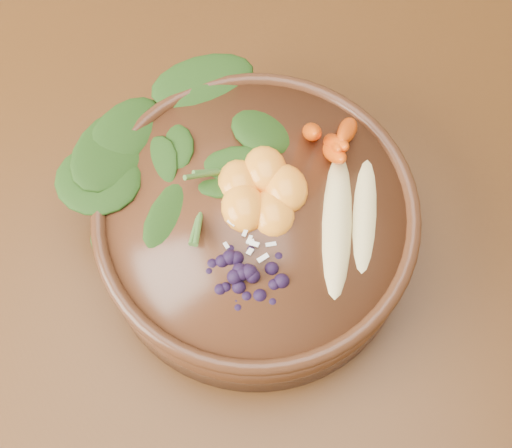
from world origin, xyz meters
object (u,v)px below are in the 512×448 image
object	(u,v)px
dining_table	(194,186)
stoneware_bowl	(256,228)
kale_heap	(216,133)
mandarin_cluster	(261,184)
banana_halves	(353,213)
blueberry_pile	(249,266)
carrot_cluster	(329,119)

from	to	relation	value
dining_table	stoneware_bowl	distance (m)	0.20
kale_heap	mandarin_cluster	xyz separation A→B (m)	(0.03, -0.06, -0.01)
dining_table	kale_heap	world-z (taller)	kale_heap
banana_halves	mandarin_cluster	distance (m)	0.09
mandarin_cluster	blueberry_pile	xyz separation A→B (m)	(-0.03, -0.08, 0.00)
stoneware_bowl	kale_heap	size ratio (longest dim) A/B	1.53
dining_table	blueberry_pile	size ratio (longest dim) A/B	10.55
dining_table	mandarin_cluster	distance (m)	0.24
blueberry_pile	stoneware_bowl	bearing A→B (deg)	73.82
banana_halves	blueberry_pile	size ratio (longest dim) A/B	1.16
banana_halves	kale_heap	bearing A→B (deg)	156.45
dining_table	kale_heap	bearing A→B (deg)	-56.84
carrot_cluster	blueberry_pile	bearing A→B (deg)	-109.55
carrot_cluster	banana_halves	world-z (taller)	carrot_cluster
dining_table	banana_halves	distance (m)	0.29
dining_table	banana_halves	bearing A→B (deg)	-46.43
stoneware_bowl	carrot_cluster	distance (m)	0.14
kale_heap	blueberry_pile	world-z (taller)	kale_heap
blueberry_pile	banana_halves	bearing A→B (deg)	19.45
kale_heap	carrot_cluster	bearing A→B (deg)	-8.53
kale_heap	mandarin_cluster	world-z (taller)	kale_heap
kale_heap	mandarin_cluster	bearing A→B (deg)	-60.82
dining_table	carrot_cluster	bearing A→B (deg)	-24.79
kale_heap	banana_halves	world-z (taller)	kale_heap
stoneware_bowl	carrot_cluster	bearing A→B (deg)	37.27
stoneware_bowl	banana_halves	xyz separation A→B (m)	(0.09, -0.03, 0.06)
banana_halves	blueberry_pile	bearing A→B (deg)	-141.51
stoneware_bowl	banana_halves	bearing A→B (deg)	-16.30
carrot_cluster	blueberry_pile	xyz separation A→B (m)	(-0.10, -0.13, -0.02)
dining_table	banana_halves	xyz separation A→B (m)	(0.15, -0.16, 0.20)
carrot_cluster	banana_halves	distance (m)	0.10
dining_table	mandarin_cluster	world-z (taller)	mandarin_cluster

